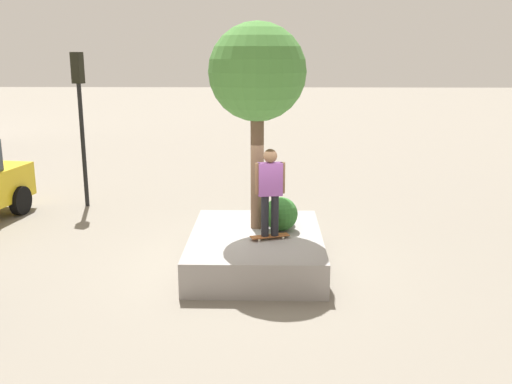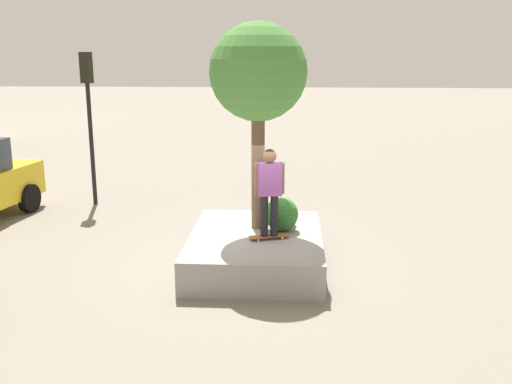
% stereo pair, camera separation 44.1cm
% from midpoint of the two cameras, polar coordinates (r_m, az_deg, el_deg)
% --- Properties ---
extents(ground_plane, '(120.00, 120.00, 0.00)m').
position_cam_midpoint_polar(ground_plane, '(12.19, -1.47, -7.29)').
color(ground_plane, gray).
extents(planter_ledge, '(3.61, 2.73, 0.69)m').
position_cam_midpoint_polar(planter_ledge, '(12.10, -1.05, -5.73)').
color(planter_ledge, gray).
rests_on(planter_ledge, ground).
extents(plaza_tree, '(2.01, 2.01, 4.31)m').
position_cam_midpoint_polar(plaza_tree, '(11.85, -0.96, 11.63)').
color(plaza_tree, brown).
rests_on(plaza_tree, planter_ledge).
extents(boxwood_shrub, '(0.72, 0.72, 0.72)m').
position_cam_midpoint_polar(boxwood_shrub, '(12.12, 1.44, -2.21)').
color(boxwood_shrub, '#2D6628').
rests_on(boxwood_shrub, planter_ledge).
extents(hedge_clump, '(0.59, 0.59, 0.59)m').
position_cam_midpoint_polar(hedge_clump, '(12.55, 1.45, -1.95)').
color(hedge_clump, '#3D7A33').
rests_on(hedge_clump, planter_ledge).
extents(skateboard, '(0.46, 0.82, 0.07)m').
position_cam_midpoint_polar(skateboard, '(11.64, 0.29, -4.44)').
color(skateboard, brown).
rests_on(skateboard, planter_ledge).
extents(skateboarder, '(0.28, 0.60, 1.78)m').
position_cam_midpoint_polar(skateboarder, '(11.36, 0.30, 0.56)').
color(skateboarder, black).
rests_on(skateboarder, skateboard).
extents(traffic_light_corner, '(0.37, 0.34, 4.37)m').
position_cam_midpoint_polar(traffic_light_corner, '(17.01, -17.82, 8.46)').
color(traffic_light_corner, black).
rests_on(traffic_light_corner, ground).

